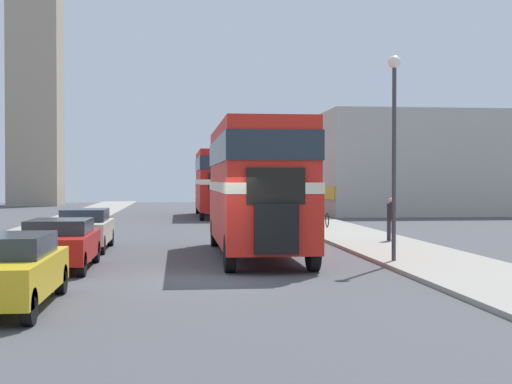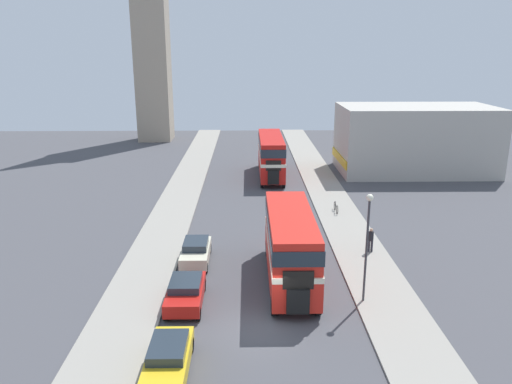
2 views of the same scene
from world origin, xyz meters
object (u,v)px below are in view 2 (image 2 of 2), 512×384
(bus_distant, at_px, (271,153))
(car_parked_near, at_px, (168,359))
(double_decker_bus, at_px, (290,242))
(pedestrian_walking, at_px, (371,239))
(bicycle_on_pavement, at_px, (336,208))
(street_lamp, at_px, (368,232))
(car_parked_mid, at_px, (186,292))
(car_parked_far, at_px, (196,251))

(bus_distant, height_order, car_parked_near, bus_distant)
(double_decker_bus, height_order, car_parked_near, double_decker_bus)
(pedestrian_walking, xyz_separation_m, bicycle_on_pavement, (-0.82, 8.32, -0.56))
(double_decker_bus, relative_size, street_lamp, 1.60)
(bicycle_on_pavement, bearing_deg, double_decker_bus, -111.34)
(bicycle_on_pavement, relative_size, street_lamp, 0.30)
(pedestrian_walking, bearing_deg, car_parked_mid, -149.92)
(double_decker_bus, relative_size, car_parked_mid, 2.33)
(bicycle_on_pavement, xyz_separation_m, street_lamp, (-1.10, -14.82, 3.47))
(car_parked_near, distance_m, car_parked_mid, 5.89)
(car_parked_far, bearing_deg, street_lamp, -29.54)
(bus_distant, bearing_deg, car_parked_far, -104.72)
(bus_distant, distance_m, car_parked_near, 33.45)
(car_parked_near, xyz_separation_m, car_parked_far, (0.03, 11.22, 0.01))
(double_decker_bus, height_order, car_parked_far, double_decker_bus)
(bicycle_on_pavement, bearing_deg, car_parked_far, -137.66)
(bus_distant, relative_size, pedestrian_walking, 6.43)
(pedestrian_walking, height_order, bicycle_on_pavement, pedestrian_walking)
(bus_distant, xyz_separation_m, car_parked_mid, (-5.71, -27.02, -1.81))
(pedestrian_walking, bearing_deg, street_lamp, -106.46)
(bus_distant, distance_m, pedestrian_walking, 21.28)
(car_parked_near, height_order, car_parked_mid, car_parked_near)
(bus_distant, relative_size, car_parked_far, 2.66)
(car_parked_near, distance_m, pedestrian_walking, 16.80)
(car_parked_near, bearing_deg, car_parked_far, 89.85)
(bus_distant, xyz_separation_m, bicycle_on_pavement, (4.75, -12.16, -2.05))
(bus_distant, distance_m, car_parked_far, 22.50)
(double_decker_bus, bearing_deg, pedestrian_walking, 35.07)
(car_parked_near, bearing_deg, bicycle_on_pavement, 63.19)
(car_parked_near, relative_size, car_parked_far, 1.07)
(double_decker_bus, xyz_separation_m, pedestrian_walking, (5.61, 3.94, -1.40))
(car_parked_mid, xyz_separation_m, car_parked_far, (0.01, 5.33, 0.02))
(pedestrian_walking, bearing_deg, car_parked_near, -132.29)
(street_lamp, bearing_deg, car_parked_near, -147.74)
(double_decker_bus, bearing_deg, car_parked_far, 154.25)
(car_parked_near, bearing_deg, street_lamp, 32.26)
(car_parked_far, distance_m, street_lamp, 11.22)
(car_parked_near, xyz_separation_m, pedestrian_walking, (11.30, 12.42, 0.31))
(car_parked_near, distance_m, bicycle_on_pavement, 23.24)
(car_parked_far, bearing_deg, bicycle_on_pavement, 42.34)
(car_parked_far, bearing_deg, car_parked_mid, -90.13)
(double_decker_bus, distance_m, street_lamp, 4.74)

